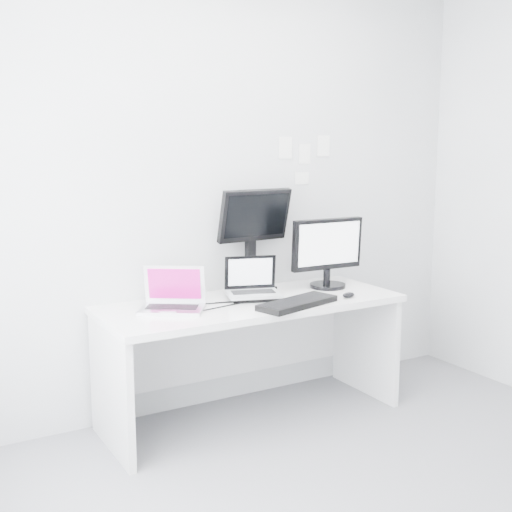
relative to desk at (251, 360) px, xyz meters
name	(u,v)px	position (x,y,z in m)	size (l,w,h in m)	color
back_wall	(223,192)	(0.00, 0.35, 0.99)	(3.60, 3.60, 0.00)	silver
desk	(251,360)	(0.00, 0.00, 0.00)	(1.80, 0.70, 0.73)	white
macbook	(171,289)	(-0.51, 0.00, 0.49)	(0.35, 0.26, 0.26)	#A8A8AC
speaker	(160,287)	(-0.46, 0.30, 0.44)	(0.08, 0.08, 0.16)	black
dell_laptop	(254,278)	(0.02, 0.02, 0.49)	(0.31, 0.24, 0.26)	#B5B8BD
rear_monitor	(253,238)	(0.16, 0.26, 0.69)	(0.48, 0.17, 0.66)	black
samsung_monitor	(328,252)	(0.61, 0.07, 0.60)	(0.50, 0.23, 0.46)	black
keyboard	(297,303)	(0.16, -0.24, 0.38)	(0.51, 0.18, 0.03)	black
mouse	(349,295)	(0.55, -0.22, 0.38)	(0.09, 0.06, 0.03)	black
wall_note_0	(285,148)	(0.45, 0.34, 1.26)	(0.10, 0.00, 0.14)	white
wall_note_1	(305,154)	(0.60, 0.34, 1.22)	(0.09, 0.00, 0.13)	white
wall_note_2	(323,146)	(0.75, 0.34, 1.26)	(0.10, 0.00, 0.14)	white
wall_note_3	(302,178)	(0.58, 0.34, 1.05)	(0.11, 0.00, 0.08)	white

